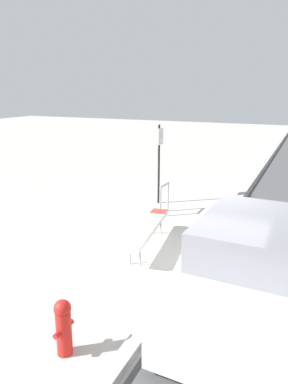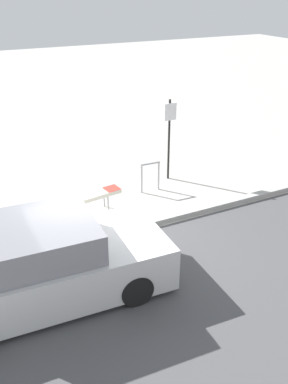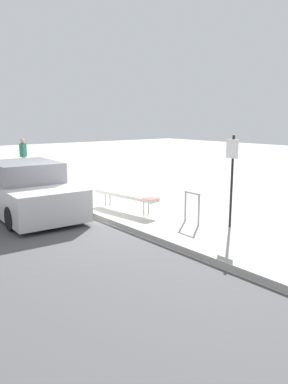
% 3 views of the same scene
% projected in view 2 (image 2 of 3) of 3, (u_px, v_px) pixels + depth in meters
% --- Properties ---
extents(ground_plane, '(60.00, 60.00, 0.00)m').
position_uv_depth(ground_plane, '(94.00, 240.00, 9.41)').
color(ground_plane, '#ADAAA3').
extents(curb, '(60.00, 0.20, 0.13)m').
position_uv_depth(curb, '(93.00, 238.00, 9.38)').
color(curb, '#A8A8A3').
rests_on(curb, ground_plane).
extents(bench, '(2.39, 0.68, 0.51)m').
position_uv_depth(bench, '(76.00, 201.00, 10.13)').
color(bench, '#99999E').
rests_on(bench, ground_plane).
extents(bike_rack, '(0.55, 0.07, 0.83)m').
position_uv_depth(bike_rack, '(150.00, 174.00, 11.40)').
color(bike_rack, '#99999E').
rests_on(bike_rack, ground_plane).
extents(sign_post, '(0.36, 0.08, 2.30)m').
position_uv_depth(sign_post, '(169.00, 133.00, 11.74)').
color(sign_post, black).
rests_on(sign_post, ground_plane).
extents(parked_car_near, '(4.35, 2.09, 1.49)m').
position_uv_depth(parked_car_near, '(46.00, 264.00, 7.50)').
color(parked_car_near, black).
rests_on(parked_car_near, ground_plane).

